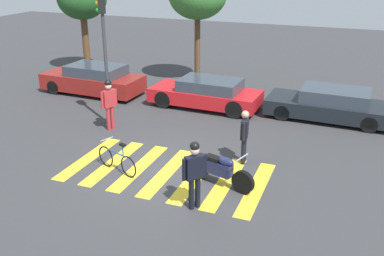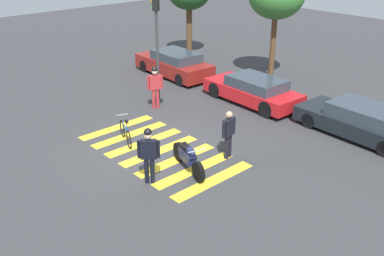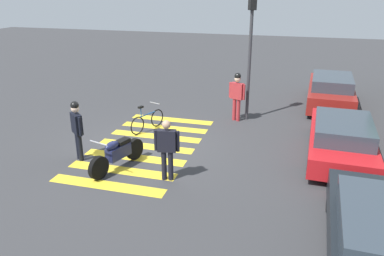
{
  "view_description": "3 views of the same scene",
  "coord_description": "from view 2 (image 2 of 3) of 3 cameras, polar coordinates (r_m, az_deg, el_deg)",
  "views": [
    {
      "loc": [
        4.87,
        -10.57,
        6.03
      ],
      "look_at": [
        0.32,
        1.27,
        0.98
      ],
      "focal_mm": 41.22,
      "sensor_mm": 36.0,
      "label": 1
    },
    {
      "loc": [
        10.82,
        -8.26,
        7.06
      ],
      "look_at": [
        0.58,
        1.02,
        0.77
      ],
      "focal_mm": 40.54,
      "sensor_mm": 36.0,
      "label": 2
    },
    {
      "loc": [
        10.61,
        4.55,
        4.97
      ],
      "look_at": [
        -0.18,
        1.52,
        0.73
      ],
      "focal_mm": 35.71,
      "sensor_mm": 36.0,
      "label": 3
    }
  ],
  "objects": [
    {
      "name": "car_black_suv",
      "position": [
        17.37,
        21.25,
        0.87
      ],
      "size": [
        4.72,
        2.08,
        1.24
      ],
      "color": "black",
      "rests_on": "ground_plane"
    },
    {
      "name": "pedestrian_bystander",
      "position": [
        18.69,
        -4.88,
        5.78
      ],
      "size": [
        0.37,
        0.65,
        1.87
      ],
      "color": "#B22D33",
      "rests_on": "ground_plane"
    },
    {
      "name": "officer_by_motorcycle",
      "position": [
        14.49,
        4.84,
        -0.47
      ],
      "size": [
        0.27,
        0.67,
        1.7
      ],
      "color": "black",
      "rests_on": "ground_plane"
    },
    {
      "name": "crosswalk_stripes",
      "position": [
        15.34,
        -4.28,
        -2.99
      ],
      "size": [
        5.85,
        3.22,
        0.01
      ],
      "color": "yellow",
      "rests_on": "ground_plane"
    },
    {
      "name": "traffic_light_pole",
      "position": [
        18.56,
        -4.71,
        12.33
      ],
      "size": [
        0.36,
        0.33,
        4.8
      ],
      "color": "#38383D",
      "rests_on": "ground_plane"
    },
    {
      "name": "ground_plane",
      "position": [
        15.34,
        -4.28,
        -3.01
      ],
      "size": [
        60.0,
        60.0,
        0.0
      ],
      "primitive_type": "plane",
      "color": "#38383A"
    },
    {
      "name": "car_maroon_wagon",
      "position": [
        23.22,
        -2.36,
        8.43
      ],
      "size": [
        4.72,
        2.01,
        1.34
      ],
      "color": "black",
      "rests_on": "ground_plane"
    },
    {
      "name": "car_red_convertible",
      "position": [
        19.56,
        8.06,
        4.95
      ],
      "size": [
        4.65,
        2.01,
        1.22
      ],
      "color": "black",
      "rests_on": "ground_plane"
    },
    {
      "name": "police_motorcycle",
      "position": [
        13.88,
        -0.52,
        -3.91
      ],
      "size": [
        2.08,
        0.86,
        1.04
      ],
      "color": "black",
      "rests_on": "ground_plane"
    },
    {
      "name": "officer_on_foot",
      "position": [
        13.0,
        -5.72,
        -3.12
      ],
      "size": [
        0.47,
        0.54,
        1.83
      ],
      "color": "black",
      "rests_on": "ground_plane"
    },
    {
      "name": "leaning_bicycle",
      "position": [
        15.94,
        -8.74,
        -0.66
      ],
      "size": [
        1.6,
        0.69,
        0.99
      ],
      "color": "black",
      "rests_on": "ground_plane"
    }
  ]
}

